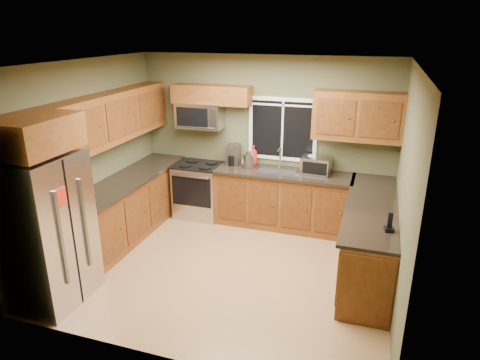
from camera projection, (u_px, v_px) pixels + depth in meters
The scene contains 29 objects.
floor at pixel (229, 267), 5.85m from camera, with size 4.20×4.20×0.00m, color #9A6E44.
ceiling at pixel (227, 63), 4.94m from camera, with size 4.20×4.20×0.00m, color white.
back_wall at pixel (264, 140), 7.01m from camera, with size 4.20×4.20×0.00m, color brown.
front_wall at pixel (160, 236), 3.79m from camera, with size 4.20×4.20×0.00m, color brown.
left_wall at pixel (87, 159), 6.01m from camera, with size 3.60×3.60×0.00m, color brown.
right_wall at pixel (404, 192), 4.78m from camera, with size 3.60×3.60×0.00m, color brown.
window at pixel (283, 129), 6.84m from camera, with size 1.12×0.03×1.02m.
base_cabinets_left at pixel (130, 207), 6.65m from camera, with size 0.60×2.65×0.90m, color brown.
countertop_left at pixel (128, 179), 6.48m from camera, with size 0.65×2.65×0.04m, color black.
base_cabinets_back at pixel (283, 200), 6.92m from camera, with size 2.17×0.60×0.90m, color brown.
countertop_back at pixel (284, 173), 6.74m from camera, with size 2.17×0.65×0.04m, color black.
base_cabinets_peninsula at pixel (370, 239), 5.66m from camera, with size 0.60×2.52×0.90m.
countertop_peninsula at pixel (372, 206), 5.52m from camera, with size 0.65×2.50×0.04m, color black.
upper_cabinets_left at pixel (113, 117), 6.21m from camera, with size 0.33×2.65×0.72m, color brown.
upper_cabinets_back_left at pixel (212, 95), 6.86m from camera, with size 1.30×0.33×0.30m, color brown.
upper_cabinets_back_right at pixel (358, 116), 6.26m from camera, with size 1.30×0.33×0.72m, color brown.
upper_cabinet_over_fridge at pixel (31, 134), 4.51m from camera, with size 0.72×0.90×0.38m, color brown.
refrigerator at pixel (47, 230), 4.89m from camera, with size 0.74×0.90×1.80m.
range at pixel (199, 190), 7.32m from camera, with size 0.76×0.69×0.94m.
microwave at pixel (200, 115), 7.01m from camera, with size 0.76×0.41×0.42m.
sink at pixel (277, 170), 6.78m from camera, with size 0.60×0.42×0.36m.
toaster_oven at pixel (316, 165), 6.62m from camera, with size 0.46×0.37×0.27m.
coffee_maker at pixel (233, 155), 7.07m from camera, with size 0.22×0.28×0.33m.
kettle at pixel (248, 160), 6.86m from camera, with size 0.17×0.17×0.30m.
paper_towel_roll at pixel (311, 164), 6.66m from camera, with size 0.13×0.13×0.31m.
soap_bottle_a at pixel (254, 155), 7.05m from camera, with size 0.12×0.12×0.32m, color red.
soap_bottle_b at pixel (303, 168), 6.64m from camera, with size 0.08×0.08×0.17m, color white.
soap_bottle_c at pixel (246, 160), 7.00m from camera, with size 0.14×0.14×0.18m, color white.
cordless_phone at pixel (389, 226), 4.77m from camera, with size 0.12×0.12×0.22m.
Camera 1 is at (1.73, -4.81, 3.10)m, focal length 32.00 mm.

